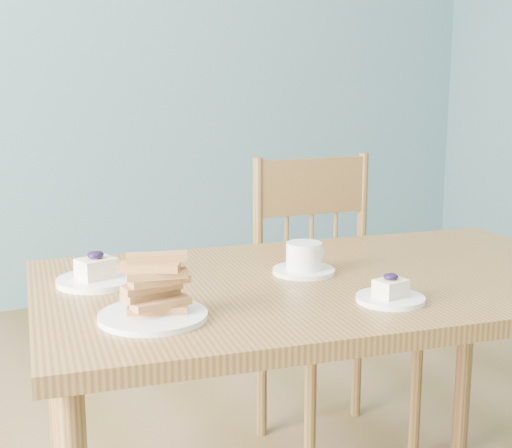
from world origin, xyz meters
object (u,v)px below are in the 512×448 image
object	(u,v)px
dining_chair	(331,303)
cheesecake_plate_near	(390,294)
coffee_cup	(304,260)
biscotti_plate	(152,297)
cheesecake_plate_far	(96,275)
dining_table	(329,307)

from	to	relation	value
dining_chair	cheesecake_plate_near	xyz separation A→B (m)	(-0.29, -0.66, 0.25)
coffee_cup	biscotti_plate	world-z (taller)	biscotti_plate
cheesecake_plate_near	cheesecake_plate_far	size ratio (longest dim) A/B	0.80
dining_chair	cheesecake_plate_near	distance (m)	0.76
biscotti_plate	cheesecake_plate_far	bearing A→B (deg)	96.59
dining_chair	coffee_cup	xyz separation A→B (m)	(-0.34, -0.40, 0.26)
dining_chair	dining_table	bearing A→B (deg)	-119.97
dining_chair	biscotti_plate	size ratio (longest dim) A/B	4.43
biscotti_plate	cheesecake_plate_near	bearing A→B (deg)	-13.85
dining_table	biscotti_plate	world-z (taller)	biscotti_plate
dining_table	cheesecake_plate_far	world-z (taller)	cheesecake_plate_far
cheesecake_plate_far	coffee_cup	world-z (taller)	cheesecake_plate_far
cheesecake_plate_far	coffee_cup	xyz separation A→B (m)	(0.45, -0.13, 0.01)
cheesecake_plate_near	biscotti_plate	bearing A→B (deg)	166.15
dining_chair	cheesecake_plate_far	xyz separation A→B (m)	(-0.78, -0.27, 0.25)
dining_table	dining_chair	bearing A→B (deg)	65.13
dining_chair	biscotti_plate	world-z (taller)	dining_chair
coffee_cup	cheesecake_plate_near	bearing A→B (deg)	-95.02
cheesecake_plate_near	biscotti_plate	distance (m)	0.47
dining_chair	coffee_cup	size ratio (longest dim) A/B	6.29
dining_table	dining_chair	xyz separation A→B (m)	(0.30, 0.46, -0.16)
cheesecake_plate_far	biscotti_plate	xyz separation A→B (m)	(0.03, -0.28, 0.02)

